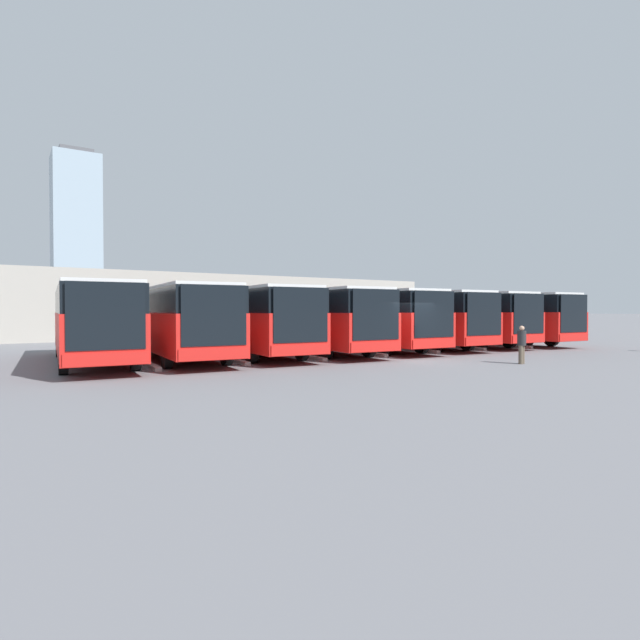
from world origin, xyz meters
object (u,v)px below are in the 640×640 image
Objects in this scene: bus_3 at (362,317)px; pedestrian at (522,343)px; bus_6 at (176,319)px; bus_2 at (408,317)px; bus_5 at (247,318)px; bus_1 at (450,317)px; bus_0 at (491,316)px; bus_7 at (92,320)px; bus_4 at (310,318)px.

bus_3 is 9.46m from pedestrian.
bus_2 is at bearing -176.66° from bus_6.
bus_6 is at bearing 123.63° from pedestrian.
bus_1 is at bearing -176.87° from bus_5.
bus_3 is at bearing 1.44° from bus_0.
bus_5 is 1.00× the size of bus_6.
bus_1 is 13.67m from bus_5.
bus_6 is (20.50, -0.59, 0.00)m from bus_0.
bus_0 is 1.00× the size of bus_1.
bus_5 is 1.00× the size of bus_7.
bus_0 is 17.09m from bus_5.
bus_5 is 12.33m from pedestrian.
bus_0 is at bearing 176.91° from bus_1.
bus_1 and bus_5 have the same top height.
bus_6 reaches higher than pedestrian.
bus_5 is (13.66, -0.17, 0.00)m from bus_1.
bus_1 is 6.83m from bus_3.
bus_3 is (6.83, -0.02, 0.00)m from bus_1.
bus_2 is 1.00× the size of bus_3.
bus_6 is (10.25, -0.16, 0.00)m from bus_3.
bus_2 is 3.42m from bus_3.
bus_1 is 3.42m from bus_2.
bus_3 is 10.25m from bus_6.
bus_2 is at bearing 2.92° from bus_1.
bus_2 is at bearing -176.80° from bus_5.
bus_2 is (6.83, -0.47, 0.00)m from bus_0.
bus_4 is 1.00× the size of bus_5.
bus_6 is 7.71× the size of pedestrian.
bus_2 is (3.42, -0.06, 0.00)m from bus_1.
pedestrian is at bearing 79.15° from bus_2.
bus_2 is 1.00× the size of bus_7.
bus_3 is 13.67m from bus_7.
bus_4 is at bearing 179.46° from bus_5.
bus_0 is 1.00× the size of bus_6.
bus_5 is 3.42m from bus_6.
bus_7 is (13.66, -0.24, 0.00)m from bus_3.
bus_1 is 1.00× the size of bus_7.
bus_0 is 7.71× the size of pedestrian.
bus_2 is 1.00× the size of bus_6.
bus_6 is at bearing -177.47° from bus_7.
bus_4 is 6.84m from bus_6.
bus_7 is at bearing 1.92° from bus_4.
bus_0 is 1.00× the size of bus_2.
pedestrian is (2.47, 9.40, -0.95)m from bus_2.
bus_3 is 1.00× the size of bus_4.
bus_5 reaches higher than pedestrian.
bus_7 is (6.83, -0.08, 0.00)m from bus_5.
bus_5 is (6.83, -0.16, 0.00)m from bus_3.
bus_4 and bus_5 have the same top height.
bus_1 and bus_4 have the same top height.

